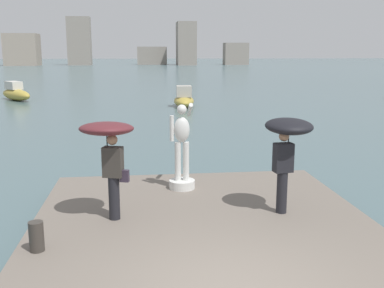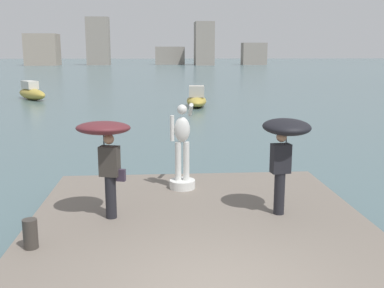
% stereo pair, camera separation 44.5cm
% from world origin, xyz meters
% --- Properties ---
extents(ground_plane, '(400.00, 400.00, 0.00)m').
position_xyz_m(ground_plane, '(0.00, 40.00, 0.00)').
color(ground_plane, '#4C666B').
extents(pier, '(6.78, 9.38, 0.40)m').
position_xyz_m(pier, '(0.00, 1.69, 0.20)').
color(pier, '#70665B').
rests_on(pier, ground).
extents(statue_white_figure, '(0.63, 0.88, 2.11)m').
position_xyz_m(statue_white_figure, '(-0.22, 5.04, 1.22)').
color(statue_white_figure, silver).
rests_on(statue_white_figure, pier).
extents(onlooker_left, '(1.32, 1.33, 1.99)m').
position_xyz_m(onlooker_left, '(-1.84, 3.16, 1.99)').
color(onlooker_left, black).
rests_on(onlooker_left, pier).
extents(onlooker_right, '(1.10, 1.12, 2.00)m').
position_xyz_m(onlooker_right, '(1.76, 3.13, 1.98)').
color(onlooker_right, black).
rests_on(onlooker_right, pier).
extents(mooring_bollard, '(0.25, 0.25, 0.52)m').
position_xyz_m(mooring_bollard, '(-2.99, 1.73, 0.66)').
color(mooring_bollard, '#38332D').
rests_on(mooring_bollard, pier).
extents(boat_near, '(3.50, 4.19, 1.44)m').
position_xyz_m(boat_near, '(-10.73, 30.88, 0.55)').
color(boat_near, '#B2993D').
rests_on(boat_near, ground).
extents(boat_far, '(1.60, 3.81, 1.43)m').
position_xyz_m(boat_far, '(1.80, 25.34, 0.50)').
color(boat_far, '#B2993D').
rests_on(boat_far, ground).
extents(distant_skyline, '(65.81, 12.77, 12.94)m').
position_xyz_m(distant_skyline, '(-6.86, 123.87, 4.77)').
color(distant_skyline, gray).
rests_on(distant_skyline, ground).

